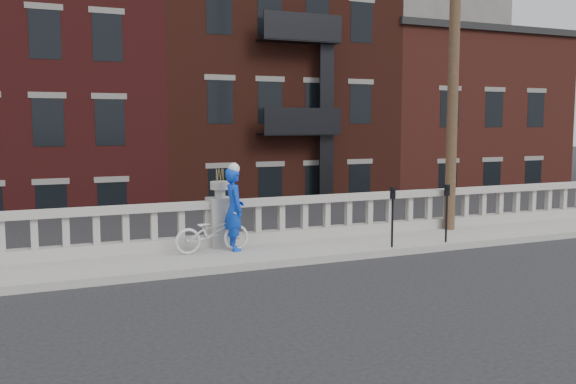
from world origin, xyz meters
TOP-DOWN VIEW (x-y plane):
  - ground at (0.00, 0.00)m, footprint 120.00×120.00m
  - sidewalk at (0.00, 3.00)m, footprint 32.00×2.20m
  - balustrade at (0.00, 3.95)m, footprint 28.00×0.34m
  - planter_pedestal at (0.00, 3.95)m, footprint 0.55×0.55m
  - lower_level at (0.56, 23.04)m, footprint 80.00×44.00m
  - utility_pole at (6.20, 3.60)m, footprint 1.60×0.28m
  - parking_meter_b at (3.46, 2.15)m, footprint 0.10×0.09m
  - parking_meter_c at (4.96, 2.15)m, footprint 0.10×0.09m
  - bicycle at (-0.40, 3.29)m, footprint 1.68×0.63m
  - cyclist at (0.11, 3.32)m, footprint 0.48×0.69m

SIDE VIEW (x-z plane):
  - ground at x=0.00m, z-range 0.00..0.00m
  - sidewalk at x=0.00m, z-range 0.00..0.15m
  - bicycle at x=-0.40m, z-range 0.15..1.02m
  - balustrade at x=0.00m, z-range 0.13..1.16m
  - planter_pedestal at x=0.00m, z-range -0.05..1.71m
  - parking_meter_b at x=3.46m, z-range 0.32..1.68m
  - parking_meter_c at x=4.96m, z-range 0.32..1.68m
  - cyclist at x=0.11m, z-range 0.15..1.97m
  - lower_level at x=0.56m, z-range -7.77..13.03m
  - utility_pole at x=6.20m, z-range 0.24..10.24m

